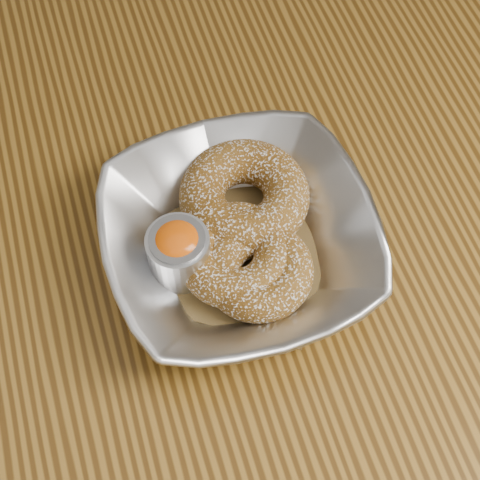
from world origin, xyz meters
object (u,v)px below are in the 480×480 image
object	(u,v)px
donut_front	(258,270)
table	(212,289)
serving_bowl	(240,241)
donut_back	(244,196)
ramekin	(179,252)
donut_extra	(236,255)

from	to	relation	value
donut_front	table	bearing A→B (deg)	117.25
serving_bowl	donut_back	distance (m)	0.04
table	serving_bowl	size ratio (longest dim) A/B	5.27
table	ramekin	xyz separation A→B (m)	(-0.03, -0.02, 0.14)
donut_back	donut_front	xyz separation A→B (m)	(-0.01, -0.07, -0.00)
donut_front	serving_bowl	bearing A→B (deg)	101.62
serving_bowl	ramekin	xyz separation A→B (m)	(-0.05, 0.00, 0.01)
table	donut_front	xyz separation A→B (m)	(0.03, -0.05, 0.13)
donut_back	ramekin	size ratio (longest dim) A/B	2.03
table	donut_extra	distance (m)	0.13
donut_front	donut_extra	bearing A→B (deg)	125.12
serving_bowl	donut_front	distance (m)	0.03
table	ramekin	world-z (taller)	ramekin
table	donut_front	size ratio (longest dim) A/B	12.95
donut_extra	ramekin	world-z (taller)	ramekin
table	donut_back	distance (m)	0.14
serving_bowl	table	bearing A→B (deg)	131.85
donut_front	ramekin	xyz separation A→B (m)	(-0.06, 0.03, 0.01)
serving_bowl	ramekin	size ratio (longest dim) A/B	4.07
donut_front	donut_extra	xyz separation A→B (m)	(-0.01, 0.02, 0.00)
donut_extra	table	bearing A→B (deg)	112.60
table	ramekin	distance (m)	0.14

